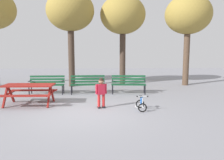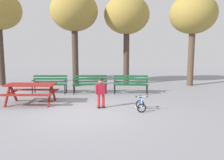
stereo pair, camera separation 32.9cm
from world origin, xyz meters
name	(u,v)px [view 1 (the left image)]	position (x,y,z in m)	size (l,w,h in m)	color
ground	(83,113)	(0.00, 0.00, 0.00)	(36.00, 36.00, 0.00)	gray
picnic_table	(29,89)	(-2.08, 1.18, 0.59)	(1.81, 1.35, 0.79)	maroon
park_bench_far_left	(47,83)	(-1.94, 3.26, 0.51)	(1.60, 0.47, 0.85)	#144728
park_bench_left	(88,83)	(-0.05, 3.29, 0.51)	(1.63, 0.56, 0.85)	#144728
park_bench_right	(129,83)	(1.87, 3.21, 0.51)	(1.63, 0.58, 0.85)	#144728
child_standing	(101,90)	(0.60, 0.59, 0.63)	(0.39, 0.23, 1.07)	red
kids_bicycle	(141,104)	(1.96, 0.26, 0.20)	(0.39, 0.57, 0.54)	black
tree_left	(70,12)	(-1.09, 5.49, 4.10)	(2.60, 2.60, 5.26)	#423328
tree_center	(123,16)	(1.83, 6.01, 3.99)	(2.60, 2.60, 5.15)	#423328
tree_right	(188,16)	(5.50, 5.64, 3.97)	(2.60, 2.60, 5.13)	brown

